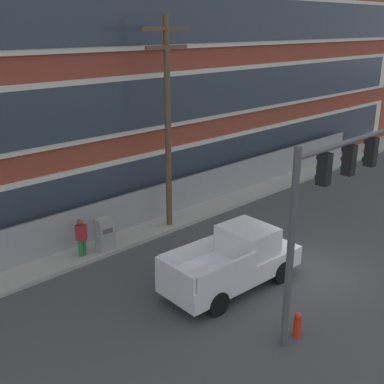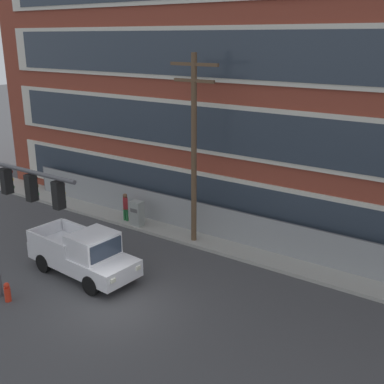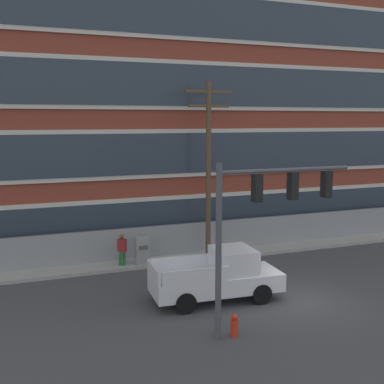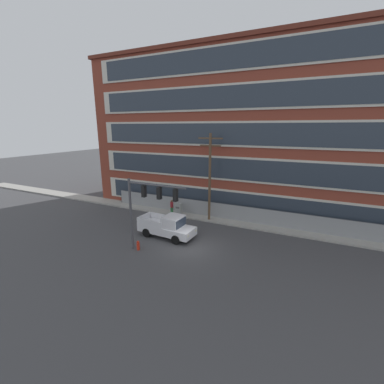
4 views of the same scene
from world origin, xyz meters
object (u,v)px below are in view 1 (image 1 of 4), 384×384
object	(u,v)px
pickup_truck_white	(235,261)
fire_hydrant	(297,325)
utility_pole_near_corner	(168,118)
pedestrian_near_cabinet	(81,237)
traffic_signal_mast	(326,192)
electrical_cabinet	(105,236)

from	to	relation	value
pickup_truck_white	fire_hydrant	bearing A→B (deg)	-105.30
utility_pole_near_corner	pedestrian_near_cabinet	xyz separation A→B (m)	(-4.47, 0.00, -3.98)
utility_pole_near_corner	fire_hydrant	bearing A→B (deg)	-107.23
traffic_signal_mast	electrical_cabinet	xyz separation A→B (m)	(-1.88, 8.35, -3.45)
electrical_cabinet	fire_hydrant	distance (m)	8.46
electrical_cabinet	utility_pole_near_corner	bearing A→B (deg)	2.30
traffic_signal_mast	pickup_truck_white	size ratio (longest dim) A/B	1.09
traffic_signal_mast	pickup_truck_white	xyz separation A→B (m)	(-0.14, 3.10, -3.23)
traffic_signal_mast	pedestrian_near_cabinet	world-z (taller)	traffic_signal_mast
electrical_cabinet	pedestrian_near_cabinet	xyz separation A→B (m)	(-0.94, 0.15, 0.23)
electrical_cabinet	pedestrian_near_cabinet	size ratio (longest dim) A/B	0.88
traffic_signal_mast	pickup_truck_white	world-z (taller)	traffic_signal_mast
utility_pole_near_corner	electrical_cabinet	size ratio (longest dim) A/B	6.05
fire_hydrant	traffic_signal_mast	bearing A→B (deg)	3.04
pedestrian_near_cabinet	fire_hydrant	world-z (taller)	pedestrian_near_cabinet
pickup_truck_white	traffic_signal_mast	bearing A→B (deg)	-87.50
traffic_signal_mast	utility_pole_near_corner	xyz separation A→B (m)	(1.65, 8.49, 0.76)
utility_pole_near_corner	pedestrian_near_cabinet	size ratio (longest dim) A/B	5.30
pickup_truck_white	fire_hydrant	world-z (taller)	pickup_truck_white
traffic_signal_mast	fire_hydrant	world-z (taller)	traffic_signal_mast
electrical_cabinet	pickup_truck_white	bearing A→B (deg)	-71.62
traffic_signal_mast	pedestrian_near_cabinet	xyz separation A→B (m)	(-2.82, 8.50, -3.22)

